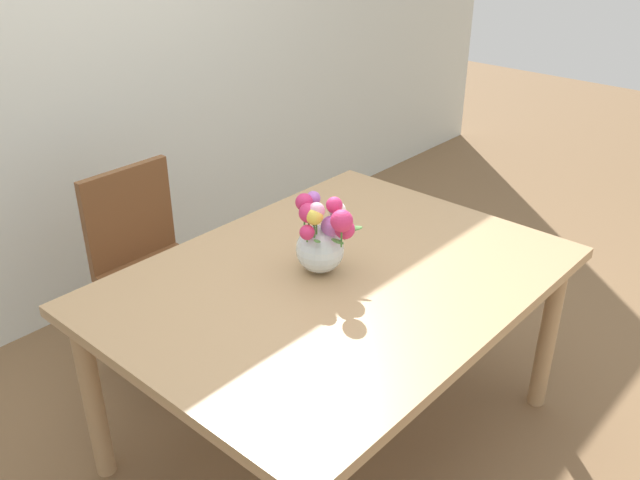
{
  "coord_description": "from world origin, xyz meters",
  "views": [
    {
      "loc": [
        -1.56,
        -1.31,
        1.94
      ],
      "look_at": [
        -0.01,
        0.07,
        0.85
      ],
      "focal_mm": 38.21,
      "sensor_mm": 36.0,
      "label": 1
    }
  ],
  "objects": [
    {
      "name": "back_wall",
      "position": [
        0.0,
        1.6,
        1.4
      ],
      "size": [
        7.0,
        0.1,
        2.8
      ],
      "primitive_type": "cube",
      "color": "silver",
      "rests_on": "ground_plane"
    },
    {
      "name": "chair_far",
      "position": [
        -0.15,
        0.93,
        0.52
      ],
      "size": [
        0.42,
        0.42,
        0.9
      ],
      "rotation": [
        0.0,
        0.0,
        3.14
      ],
      "color": "brown",
      "rests_on": "ground_plane"
    },
    {
      "name": "flower_vase",
      "position": [
        -0.02,
        0.05,
        0.87
      ],
      "size": [
        0.21,
        0.24,
        0.28
      ],
      "color": "silver",
      "rests_on": "dining_table"
    },
    {
      "name": "ground_plane",
      "position": [
        0.0,
        0.0,
        0.0
      ],
      "size": [
        12.0,
        12.0,
        0.0
      ],
      "primitive_type": "plane",
      "color": "brown"
    },
    {
      "name": "dining_table",
      "position": [
        0.0,
        0.0,
        0.66
      ],
      "size": [
        1.58,
        1.18,
        0.73
      ],
      "color": "tan",
      "rests_on": "ground_plane"
    }
  ]
}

